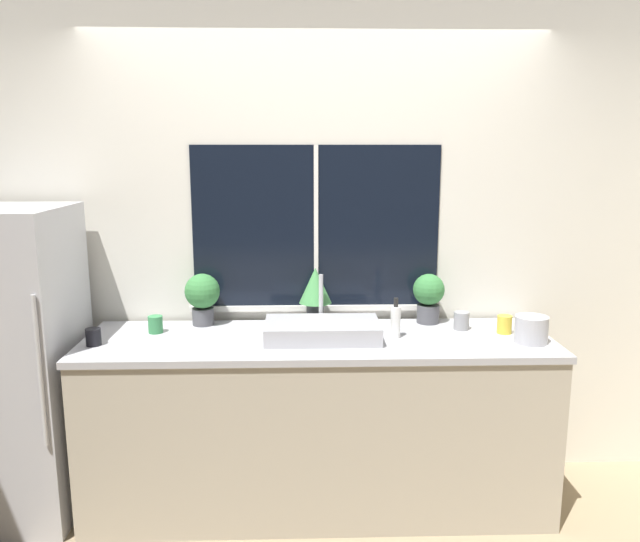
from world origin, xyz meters
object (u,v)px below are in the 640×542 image
(potted_plant_center, at_px, (315,290))
(soap_bottle, at_px, (395,321))
(mug_black, at_px, (93,337))
(mug_yellow, at_px, (504,324))
(mug_green, at_px, (155,324))
(kettle, at_px, (531,328))
(sink, at_px, (322,330))
(potted_plant_right, at_px, (429,295))
(refrigerator, at_px, (8,364))
(potted_plant_left, at_px, (202,295))
(mug_grey, at_px, (461,321))

(potted_plant_center, bearing_deg, soap_bottle, -34.01)
(potted_plant_center, height_order, mug_black, potted_plant_center)
(potted_plant_center, height_order, soap_bottle, potted_plant_center)
(mug_yellow, relative_size, mug_green, 1.05)
(kettle, bearing_deg, sink, 174.56)
(potted_plant_right, height_order, mug_yellow, potted_plant_right)
(refrigerator, relative_size, mug_yellow, 16.80)
(potted_plant_center, bearing_deg, mug_yellow, -12.13)
(sink, bearing_deg, potted_plant_left, 156.70)
(sink, xyz_separation_m, mug_black, (-1.13, -0.07, -0.00))
(potted_plant_center, height_order, mug_yellow, potted_plant_center)
(refrigerator, relative_size, mug_grey, 16.71)
(sink, height_order, potted_plant_left, sink)
(soap_bottle, height_order, mug_green, soap_bottle)
(potted_plant_left, height_order, potted_plant_center, potted_plant_center)
(mug_grey, bearing_deg, refrigerator, -176.72)
(mug_green, relative_size, kettle, 0.55)
(sink, relative_size, mug_yellow, 6.12)
(potted_plant_left, bearing_deg, sink, -23.30)
(refrigerator, distance_m, mug_yellow, 2.57)
(refrigerator, xyz_separation_m, soap_bottle, (1.98, -0.00, 0.21))
(potted_plant_left, bearing_deg, mug_yellow, -7.53)
(potted_plant_right, bearing_deg, mug_yellow, -30.48)
(potted_plant_right, height_order, mug_black, potted_plant_right)
(potted_plant_left, height_order, mug_green, potted_plant_left)
(soap_bottle, bearing_deg, mug_green, 174.31)
(mug_yellow, distance_m, kettle, 0.19)
(potted_plant_left, relative_size, mug_yellow, 3.00)
(potted_plant_right, distance_m, mug_green, 1.49)
(potted_plant_left, bearing_deg, potted_plant_right, -0.00)
(mug_yellow, bearing_deg, potted_plant_center, 167.87)
(soap_bottle, distance_m, kettle, 0.67)
(soap_bottle, bearing_deg, kettle, -8.98)
(potted_plant_center, bearing_deg, mug_black, -162.27)
(refrigerator, distance_m, kettle, 2.65)
(potted_plant_right, bearing_deg, kettle, -40.55)
(potted_plant_left, relative_size, potted_plant_center, 0.90)
(potted_plant_right, distance_m, mug_yellow, 0.43)
(soap_bottle, xyz_separation_m, mug_yellow, (0.59, 0.06, -0.04))
(soap_bottle, height_order, kettle, soap_bottle)
(mug_yellow, xyz_separation_m, mug_black, (-2.10, -0.14, -0.01))
(potted_plant_right, relative_size, mug_green, 3.06)
(sink, bearing_deg, kettle, -5.44)
(sink, relative_size, potted_plant_center, 1.84)
(refrigerator, bearing_deg, soap_bottle, -0.03)
(mug_yellow, bearing_deg, mug_black, -176.16)
(potted_plant_center, distance_m, potted_plant_right, 0.63)
(mug_grey, bearing_deg, soap_bottle, -160.17)
(mug_yellow, bearing_deg, potted_plant_left, 172.47)
(mug_grey, xyz_separation_m, kettle, (0.29, -0.24, 0.03))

